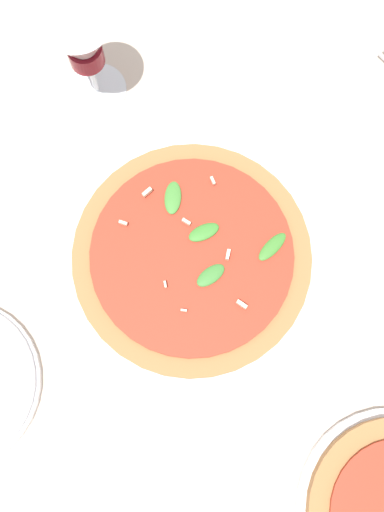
# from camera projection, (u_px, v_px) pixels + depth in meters

# --- Properties ---
(ground_plane) EXTENTS (6.00, 6.00, 0.00)m
(ground_plane) POSITION_uv_depth(u_px,v_px,m) (179.00, 269.00, 0.73)
(ground_plane) COLOR beige
(pizza_arugula_main) EXTENTS (0.30, 0.30, 0.05)m
(pizza_arugula_main) POSITION_uv_depth(u_px,v_px,m) (192.00, 258.00, 0.72)
(pizza_arugula_main) COLOR white
(pizza_arugula_main) RESTS_ON ground_plane
(wine_glass) EXTENTS (0.08, 0.08, 0.14)m
(wine_glass) POSITION_uv_depth(u_px,v_px,m) (84.00, 47.00, 0.69)
(wine_glass) COLOR white
(wine_glass) RESTS_ON ground_plane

